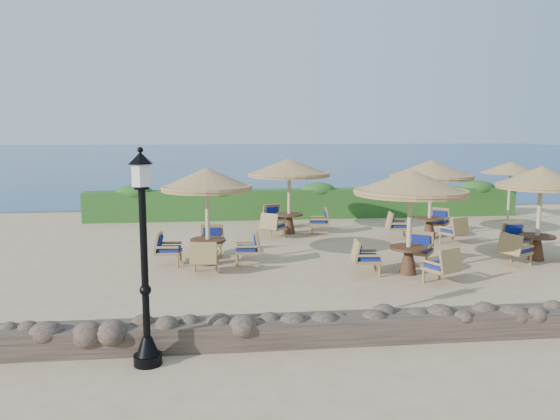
{
  "coord_description": "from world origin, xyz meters",
  "views": [
    {
      "loc": [
        -3.67,
        -15.08,
        3.63
      ],
      "look_at": [
        -1.86,
        0.72,
        1.3
      ],
      "focal_mm": 35.0,
      "sensor_mm": 36.0,
      "label": 1
    }
  ],
  "objects_px": {
    "cafe_set_1": "(410,199)",
    "cafe_set_4": "(431,182)",
    "cafe_set_0": "(207,202)",
    "cafe_set_3": "(289,179)",
    "cafe_set_2": "(540,196)",
    "lamp_post": "(145,268)",
    "extra_parasol": "(511,168)"
  },
  "relations": [
    {
      "from": "cafe_set_3",
      "to": "cafe_set_4",
      "type": "distance_m",
      "value": 4.81
    },
    {
      "from": "cafe_set_0",
      "to": "cafe_set_1",
      "type": "xyz_separation_m",
      "value": [
        5.07,
        -1.57,
        0.2
      ]
    },
    {
      "from": "cafe_set_4",
      "to": "cafe_set_3",
      "type": "bearing_deg",
      "value": 162.34
    },
    {
      "from": "extra_parasol",
      "to": "cafe_set_0",
      "type": "distance_m",
      "value": 13.05
    },
    {
      "from": "cafe_set_3",
      "to": "cafe_set_4",
      "type": "height_order",
      "value": "same"
    },
    {
      "from": "cafe_set_1",
      "to": "cafe_set_4",
      "type": "distance_m",
      "value": 4.94
    },
    {
      "from": "cafe_set_0",
      "to": "cafe_set_2",
      "type": "bearing_deg",
      "value": -3.22
    },
    {
      "from": "lamp_post",
      "to": "cafe_set_1",
      "type": "height_order",
      "value": "lamp_post"
    },
    {
      "from": "lamp_post",
      "to": "cafe_set_4",
      "type": "distance_m",
      "value": 12.3
    },
    {
      "from": "cafe_set_0",
      "to": "cafe_set_3",
      "type": "relative_size",
      "value": 0.98
    },
    {
      "from": "extra_parasol",
      "to": "cafe_set_2",
      "type": "height_order",
      "value": "cafe_set_2"
    },
    {
      "from": "cafe_set_4",
      "to": "extra_parasol",
      "type": "bearing_deg",
      "value": 32.93
    },
    {
      "from": "cafe_set_1",
      "to": "cafe_set_3",
      "type": "xyz_separation_m",
      "value": [
        -2.29,
        5.83,
        0.01
      ]
    },
    {
      "from": "lamp_post",
      "to": "cafe_set_4",
      "type": "bearing_deg",
      "value": 48.12
    },
    {
      "from": "cafe_set_0",
      "to": "cafe_set_1",
      "type": "relative_size",
      "value": 0.99
    },
    {
      "from": "cafe_set_0",
      "to": "cafe_set_3",
      "type": "height_order",
      "value": "same"
    },
    {
      "from": "extra_parasol",
      "to": "cafe_set_3",
      "type": "relative_size",
      "value": 0.83
    },
    {
      "from": "cafe_set_0",
      "to": "cafe_set_4",
      "type": "distance_m",
      "value": 7.88
    },
    {
      "from": "cafe_set_0",
      "to": "cafe_set_3",
      "type": "bearing_deg",
      "value": 56.88
    },
    {
      "from": "cafe_set_0",
      "to": "cafe_set_3",
      "type": "distance_m",
      "value": 5.09
    },
    {
      "from": "cafe_set_0",
      "to": "extra_parasol",
      "type": "bearing_deg",
      "value": 25.66
    },
    {
      "from": "cafe_set_1",
      "to": "cafe_set_2",
      "type": "bearing_deg",
      "value": 14.35
    },
    {
      "from": "cafe_set_2",
      "to": "cafe_set_4",
      "type": "xyz_separation_m",
      "value": [
        -1.83,
        3.32,
        0.1
      ]
    },
    {
      "from": "lamp_post",
      "to": "cafe_set_3",
      "type": "relative_size",
      "value": 1.14
    },
    {
      "from": "lamp_post",
      "to": "cafe_set_3",
      "type": "xyz_separation_m",
      "value": [
        3.62,
        10.61,
        0.38
      ]
    },
    {
      "from": "lamp_post",
      "to": "cafe_set_3",
      "type": "distance_m",
      "value": 11.22
    },
    {
      "from": "cafe_set_2",
      "to": "cafe_set_4",
      "type": "height_order",
      "value": "same"
    },
    {
      "from": "lamp_post",
      "to": "cafe_set_0",
      "type": "xyz_separation_m",
      "value": [
        0.84,
        6.35,
        0.17
      ]
    },
    {
      "from": "extra_parasol",
      "to": "cafe_set_4",
      "type": "distance_m",
      "value": 5.24
    },
    {
      "from": "cafe_set_3",
      "to": "lamp_post",
      "type": "bearing_deg",
      "value": -108.85
    },
    {
      "from": "cafe_set_4",
      "to": "cafe_set_1",
      "type": "bearing_deg",
      "value": -117.69
    },
    {
      "from": "cafe_set_1",
      "to": "cafe_set_3",
      "type": "bearing_deg",
      "value": 111.41
    }
  ]
}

